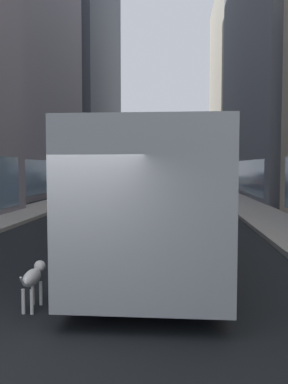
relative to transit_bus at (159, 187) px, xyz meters
name	(u,v)px	position (x,y,z in m)	size (l,w,h in m)	color
ground_plane	(160,190)	(-1.20, 28.95, -1.78)	(120.00, 120.00, 0.00)	black
sidewalk_left	(104,189)	(-6.90, 28.95, -1.70)	(2.40, 110.00, 0.15)	#9E9991
sidewalk_right	(217,189)	(4.50, 28.95, -1.70)	(2.40, 110.00, 0.15)	#9E9991
building_left_mid	(2,45)	(-13.10, 19.40, 10.00)	(8.11, 19.01, 23.57)	slate
building_left_far	(75,40)	(-13.10, 41.81, 17.33)	(9.19, 22.80, 38.23)	#4C515B
building_right_far	(250,88)	(10.70, 46.00, 11.47)	(9.69, 20.48, 26.51)	#B2A893
transit_bus	(159,187)	(0.00, 0.00, 0.00)	(2.78, 11.53, 3.05)	#999EA3
car_grey_wagon	(169,189)	(0.00, 16.47, -0.95)	(1.74, 4.50, 1.62)	slate
car_blue_hatchback	(113,188)	(-4.00, 16.89, -0.95)	(1.71, 4.80, 1.62)	#4C6BB7
car_white_van	(173,179)	(0.00, 39.34, -0.96)	(1.73, 4.13, 1.62)	silver
car_black_suv	(120,196)	(-2.40, 9.12, -0.96)	(1.80, 4.24, 1.62)	black
car_red_coupe	(187,181)	(1.60, 29.52, -0.95)	(1.90, 4.70, 1.62)	red
dalmatian_dog	(33,277)	(-1.87, -4.71, -1.26)	(0.22, 0.96, 0.72)	white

